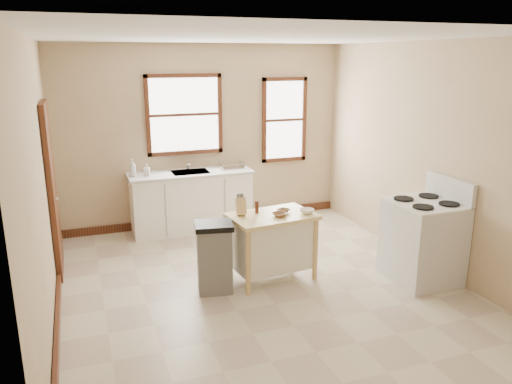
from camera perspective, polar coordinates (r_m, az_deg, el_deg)
floor at (r=5.98m, az=0.43°, el=-10.60°), size 5.00×5.00×0.00m
ceiling at (r=5.39m, az=0.49°, el=17.29°), size 5.00×5.00×0.00m
wall_back at (r=7.87m, az=-5.97°, el=6.34°), size 4.50×0.04×2.80m
wall_left at (r=5.20m, az=-23.47°, el=0.52°), size 0.04×5.00×2.80m
wall_right at (r=6.63m, az=19.03°, el=3.92°), size 0.04×5.00×2.80m
window_main at (r=7.73m, az=-8.18°, el=8.74°), size 1.17×0.06×1.22m
window_side at (r=8.25m, az=3.24°, el=8.22°), size 0.77×0.06×1.37m
door_left at (r=6.54m, az=-22.27°, el=0.31°), size 0.06×0.90×2.10m
baseboard_back at (r=8.15m, az=-5.66°, el=-3.03°), size 4.50×0.04×0.12m
baseboard_left at (r=5.66m, az=-21.70°, el=-12.68°), size 0.04×5.00×0.12m
sink_counter at (r=7.72m, az=-7.38°, el=-1.03°), size 1.86×0.62×0.92m
faucet at (r=7.75m, az=-7.83°, el=3.37°), size 0.03×0.03×0.22m
soap_bottle_a at (r=7.44m, az=-13.93°, el=2.69°), size 0.12×0.12×0.26m
soap_bottle_b at (r=7.45m, az=-12.37°, el=2.50°), size 0.10×0.10×0.18m
dish_rack at (r=7.77m, az=-2.84°, el=3.05°), size 0.41×0.33×0.09m
kitchen_island at (r=6.00m, az=1.83°, el=-6.28°), size 1.06×0.75×0.81m
knife_block at (r=5.81m, az=-1.73°, el=-1.73°), size 0.10×0.10×0.20m
pepper_grinder at (r=5.90m, az=0.09°, el=-1.73°), size 0.05×0.05×0.15m
bowl_a at (r=5.80m, az=2.72°, el=-2.59°), size 0.21×0.21×0.04m
bowl_b at (r=5.95m, az=3.19°, el=-2.16°), size 0.21×0.21×0.04m
bowl_c at (r=5.93m, az=5.83°, el=-2.20°), size 0.22×0.22×0.05m
trash_bin at (r=5.71m, az=-4.77°, el=-7.46°), size 0.48×0.42×0.82m
gas_stove at (r=6.23m, az=18.57°, el=-4.18°), size 0.78×0.79×1.24m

